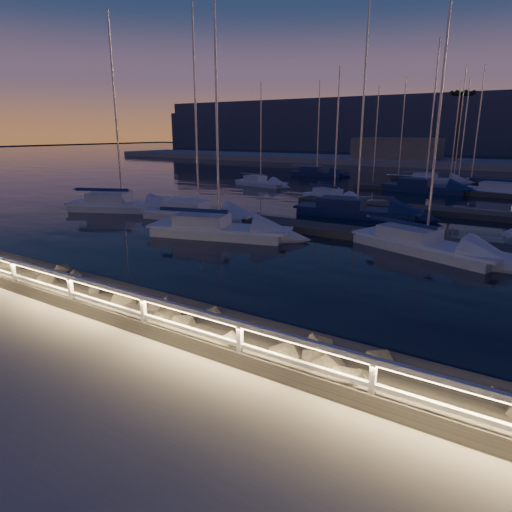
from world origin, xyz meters
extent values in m
plane|color=#A19B92|center=(0.00, 0.00, 0.00)|extent=(400.00, 400.00, 0.00)
cube|color=#A19B92|center=(0.00, -2.50, -0.10)|extent=(240.00, 5.00, 0.20)
cube|color=#605B52|center=(0.00, 1.50, -0.30)|extent=(240.00, 3.45, 1.29)
plane|color=black|center=(0.00, 0.00, -1.20)|extent=(400.00, 400.00, 0.00)
cube|color=white|center=(-8.00, 0.00, 0.50)|extent=(0.11, 0.11, 1.00)
cube|color=white|center=(-5.00, 0.00, 0.50)|extent=(0.11, 0.11, 1.00)
cube|color=white|center=(-2.00, 0.00, 0.50)|extent=(0.11, 0.11, 1.00)
cube|color=white|center=(1.00, 0.00, 0.50)|extent=(0.11, 0.11, 1.00)
cube|color=white|center=(4.00, 0.00, 0.50)|extent=(0.11, 0.11, 1.00)
cube|color=white|center=(0.00, 0.00, 1.00)|extent=(44.00, 0.12, 0.12)
cube|color=white|center=(0.00, 0.00, 0.50)|extent=(44.00, 0.09, 0.09)
cube|color=#F1C16C|center=(0.00, -0.02, 0.92)|extent=(44.00, 0.04, 0.03)
sphere|color=#605B52|center=(-6.29, 0.26, 0.04)|extent=(0.76, 0.76, 0.76)
sphere|color=#605B52|center=(-1.37, 0.74, -0.06)|extent=(0.83, 0.83, 0.83)
sphere|color=#605B52|center=(0.14, 1.97, -0.32)|extent=(0.93, 0.93, 0.93)
cube|color=#5A514A|center=(0.00, 16.00, -0.40)|extent=(22.00, 2.00, 0.40)
cube|color=#5A514A|center=(0.00, 26.00, -0.40)|extent=(22.00, 2.00, 0.40)
cube|color=#5A514A|center=(0.00, 38.00, -0.40)|extent=(22.00, 2.00, 0.40)
cube|color=#5A514A|center=(0.00, 50.00, -0.40)|extent=(22.00, 2.00, 0.40)
cube|color=#A19B92|center=(0.00, 74.00, -0.20)|extent=(160.00, 14.00, 1.20)
cube|color=gray|center=(-18.00, 74.00, 1.80)|extent=(14.00, 8.00, 4.00)
cylinder|color=#44301F|center=(-8.00, 72.00, 5.65)|extent=(0.44, 0.44, 10.50)
cube|color=#3A4159|center=(-60.00, 140.00, 6.00)|extent=(120.00, 25.00, 18.00)
cube|color=silver|center=(-20.00, 14.77, -0.45)|extent=(7.67, 5.23, 0.62)
cube|color=silver|center=(-20.00, 14.77, -0.05)|extent=(8.08, 5.15, 0.17)
cube|color=silver|center=(-20.93, 14.35, 0.34)|extent=(3.34, 2.84, 0.73)
cylinder|color=silver|center=(-20.00, 14.77, 6.41)|extent=(0.14, 0.14, 12.70)
cylinder|color=silver|center=(-21.39, 14.14, 0.90)|extent=(4.20, 1.96, 0.09)
cube|color=silver|center=(-8.94, 12.00, -0.45)|extent=(7.67, 4.39, 0.57)
cube|color=silver|center=(-8.94, 12.00, -0.09)|extent=(8.15, 4.22, 0.15)
cube|color=silver|center=(-9.91, 11.71, 0.27)|extent=(3.23, 2.55, 0.67)
cylinder|color=silver|center=(-8.94, 12.00, 6.34)|extent=(0.12, 0.12, 12.65)
cylinder|color=silver|center=(-10.39, 11.57, 0.79)|extent=(4.39, 1.37, 0.08)
cube|color=silver|center=(1.45, 14.74, -0.45)|extent=(7.37, 4.52, 0.50)
cube|color=silver|center=(1.45, 14.74, -0.13)|extent=(7.80, 4.39, 0.14)
cube|color=silver|center=(0.53, 15.06, 0.19)|extent=(3.15, 2.55, 0.60)
cylinder|color=silver|center=(1.45, 14.74, 6.03)|extent=(0.11, 0.11, 12.14)
cylinder|color=silver|center=(0.08, 15.22, 0.65)|extent=(4.15, 1.52, 0.07)
cube|color=silver|center=(-8.84, 27.13, -0.45)|extent=(6.01, 4.00, 0.49)
cube|color=silver|center=(-8.84, 27.13, -0.14)|extent=(6.33, 3.92, 0.13)
cube|color=silver|center=(-9.57, 27.45, 0.17)|extent=(2.61, 2.19, 0.57)
cylinder|color=silver|center=(-8.84, 27.13, 4.91)|extent=(0.11, 0.11, 9.93)
cylinder|color=silver|center=(-9.94, 27.60, 0.61)|extent=(3.31, 1.47, 0.07)
cube|color=silver|center=(-13.19, 15.29, -0.45)|extent=(7.46, 3.77, 0.56)
cube|color=silver|center=(-13.19, 15.29, -0.10)|extent=(7.96, 3.54, 0.15)
cube|color=silver|center=(-14.16, 15.09, 0.26)|extent=(3.07, 2.31, 0.66)
cylinder|color=silver|center=(-13.19, 15.29, 6.19)|extent=(0.12, 0.12, 12.36)
cylinder|color=silver|center=(-14.64, 14.99, 0.76)|extent=(4.37, 0.98, 0.08)
cube|color=navy|center=(-4.86, 21.99, -0.45)|extent=(8.05, 3.51, 0.56)
cube|color=navy|center=(-4.86, 21.99, -0.09)|extent=(8.65, 3.20, 0.15)
cube|color=navy|center=(-5.94, 21.86, 0.27)|extent=(3.24, 2.30, 0.66)
cylinder|color=silver|center=(-4.86, 21.99, 6.78)|extent=(0.12, 0.12, 13.53)
cylinder|color=silver|center=(-6.48, 21.80, 0.78)|extent=(4.85, 0.66, 0.08)
cube|color=silver|center=(-20.00, 33.35, -0.45)|extent=(5.89, 2.71, 0.48)
cube|color=silver|center=(-20.00, 33.35, -0.14)|extent=(6.31, 2.50, 0.13)
cube|color=silver|center=(-20.78, 33.47, 0.16)|extent=(2.39, 1.73, 0.57)
cylinder|color=silver|center=(-20.00, 33.35, 4.87)|extent=(0.11, 0.11, 9.84)
cylinder|color=silver|center=(-21.17, 33.53, 0.60)|extent=(3.52, 0.59, 0.07)
cube|color=navy|center=(-4.25, 38.02, -0.45)|extent=(7.61, 2.94, 0.58)
cube|color=navy|center=(-4.25, 38.02, -0.08)|extent=(8.21, 2.61, 0.16)
cube|color=navy|center=(-5.29, 38.08, 0.29)|extent=(3.02, 2.04, 0.69)
cylinder|color=silver|center=(-4.25, 38.02, 6.52)|extent=(0.13, 0.13, 12.98)
cylinder|color=silver|center=(-5.80, 38.11, 0.82)|extent=(4.67, 0.37, 0.08)
cube|color=silver|center=(2.97, 38.76, -0.45)|extent=(7.99, 3.96, 0.55)
cube|color=silver|center=(2.97, 38.76, -0.10)|extent=(8.54, 3.71, 0.15)
cube|color=silver|center=(1.93, 38.96, 0.25)|extent=(3.28, 2.44, 0.65)
cylinder|color=silver|center=(1.41, 39.06, 0.75)|extent=(4.70, 0.99, 0.08)
cube|color=navy|center=(-20.00, 46.72, -0.45)|extent=(6.66, 3.27, 0.54)
cube|color=navy|center=(-20.00, 46.72, -0.11)|extent=(7.12, 3.05, 0.15)
cube|color=navy|center=(-20.87, 46.56, 0.24)|extent=(2.73, 2.02, 0.64)
cylinder|color=silver|center=(-20.00, 46.72, 5.52)|extent=(0.12, 0.12, 11.06)
cylinder|color=silver|center=(-21.30, 46.48, 0.73)|extent=(3.93, 0.82, 0.08)
cube|color=silver|center=(-5.44, 46.22, -0.45)|extent=(6.61, 4.37, 0.49)
cube|color=silver|center=(-5.44, 46.22, -0.14)|extent=(6.97, 4.28, 0.13)
cube|color=silver|center=(-6.25, 45.88, 0.17)|extent=(2.86, 2.40, 0.58)
cylinder|color=silver|center=(-5.44, 46.22, 5.41)|extent=(0.11, 0.11, 10.91)
cylinder|color=silver|center=(-6.65, 45.71, 0.62)|extent=(3.65, 1.59, 0.07)
camera|label=1|loc=(6.33, -7.43, 5.03)|focal=32.00mm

